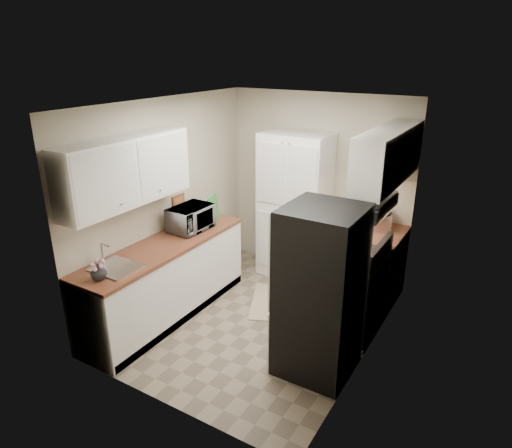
# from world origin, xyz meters

# --- Properties ---
(ground) EXTENTS (3.20, 3.20, 0.00)m
(ground) POSITION_xyz_m (0.00, 0.00, 0.00)
(ground) COLOR #7A6B56
(ground) RESTS_ON ground
(room_shell) EXTENTS (2.64, 3.24, 2.52)m
(room_shell) POSITION_xyz_m (-0.02, -0.01, 1.63)
(room_shell) COLOR #C0B69B
(room_shell) RESTS_ON ground
(pantry_cabinet) EXTENTS (0.90, 0.55, 2.00)m
(pantry_cabinet) POSITION_xyz_m (-0.20, 1.32, 1.00)
(pantry_cabinet) COLOR white
(pantry_cabinet) RESTS_ON ground
(base_cabinet_left) EXTENTS (0.60, 2.30, 0.88)m
(base_cabinet_left) POSITION_xyz_m (-0.99, -0.43, 0.44)
(base_cabinet_left) COLOR white
(base_cabinet_left) RESTS_ON ground
(countertop_left) EXTENTS (0.63, 2.33, 0.04)m
(countertop_left) POSITION_xyz_m (-0.99, -0.43, 0.90)
(countertop_left) COLOR brown
(countertop_left) RESTS_ON base_cabinet_left
(base_cabinet_right) EXTENTS (0.60, 0.80, 0.88)m
(base_cabinet_right) POSITION_xyz_m (0.99, 1.19, 0.44)
(base_cabinet_right) COLOR white
(base_cabinet_right) RESTS_ON ground
(countertop_right) EXTENTS (0.63, 0.83, 0.04)m
(countertop_right) POSITION_xyz_m (0.99, 1.19, 0.90)
(countertop_right) COLOR brown
(countertop_right) RESTS_ON base_cabinet_right
(electric_range) EXTENTS (0.71, 0.78, 1.13)m
(electric_range) POSITION_xyz_m (0.97, 0.39, 0.48)
(electric_range) COLOR #B7B7BC
(electric_range) RESTS_ON ground
(refrigerator) EXTENTS (0.70, 0.72, 1.70)m
(refrigerator) POSITION_xyz_m (0.94, -0.41, 0.85)
(refrigerator) COLOR #B7B7BC
(refrigerator) RESTS_ON ground
(microwave) EXTENTS (0.38, 0.55, 0.30)m
(microwave) POSITION_xyz_m (-1.00, 0.09, 1.07)
(microwave) COLOR #AFAEB4
(microwave) RESTS_ON countertop_left
(wine_bottle) EXTENTS (0.07, 0.07, 0.26)m
(wine_bottle) POSITION_xyz_m (-1.02, 0.49, 1.05)
(wine_bottle) COLOR black
(wine_bottle) RESTS_ON countertop_left
(flower_vase) EXTENTS (0.20, 0.20, 0.16)m
(flower_vase) POSITION_xyz_m (-0.95, -1.40, 1.00)
(flower_vase) COLOR white
(flower_vase) RESTS_ON countertop_left
(cutting_board) EXTENTS (0.09, 0.25, 0.32)m
(cutting_board) POSITION_xyz_m (-0.98, 0.52, 1.08)
(cutting_board) COLOR #308A39
(cutting_board) RESTS_ON countertop_left
(toaster_oven) EXTENTS (0.39, 0.44, 0.21)m
(toaster_oven) POSITION_xyz_m (0.95, 1.34, 1.02)
(toaster_oven) COLOR #B9BABE
(toaster_oven) RESTS_ON countertop_right
(fruit_basket) EXTENTS (0.33, 0.33, 0.12)m
(fruit_basket) POSITION_xyz_m (0.98, 1.31, 1.19)
(fruit_basket) COLOR #FF5219
(fruit_basket) RESTS_ON toaster_oven
(kitchen_mat) EXTENTS (0.88, 1.05, 0.01)m
(kitchen_mat) POSITION_xyz_m (-0.02, 0.46, 0.01)
(kitchen_mat) COLOR tan
(kitchen_mat) RESTS_ON ground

